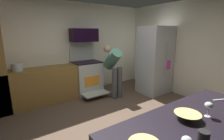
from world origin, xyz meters
name	(u,v)px	position (x,y,z in m)	size (l,w,h in m)	color
ground_plane	(118,127)	(0.00, 0.00, -0.01)	(5.20, 4.80, 0.02)	brown
wall_back	(69,49)	(0.00, 2.34, 1.30)	(5.20, 0.12, 2.60)	beige
wall_right	(196,51)	(2.54, 0.00, 1.30)	(0.12, 4.80, 2.60)	beige
lower_cabinet_run	(42,86)	(-0.90, 1.98, 0.45)	(2.40, 0.60, 0.90)	olive
oven_range	(87,76)	(0.34, 1.97, 0.51)	(0.76, 1.01, 1.51)	beige
microwave	(84,35)	(0.34, 2.06, 1.69)	(0.74, 0.38, 0.37)	black
refrigerator	(155,60)	(2.03, 0.90, 0.97)	(0.84, 0.74, 1.94)	#B7BCBF
person_cook	(114,67)	(0.84, 1.32, 0.85)	(0.31, 0.68, 1.41)	#4D4D4D
mixing_bowl_large	(187,116)	(-0.21, -1.45, 0.93)	(0.26, 0.26, 0.07)	#E8CD75
wine_glass_mid	(209,106)	(0.02, -1.54, 1.02)	(0.08, 0.08, 0.16)	silver
mug_coffee	(203,137)	(-0.45, -1.73, 0.95)	(0.09, 0.09, 0.11)	black
knife_chef	(221,100)	(0.62, -1.42, 0.90)	(0.23, 0.02, 0.01)	#B7BABF
stock_pot	(17,67)	(-1.39, 1.98, 0.99)	(0.24, 0.24, 0.18)	#AFBCBA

